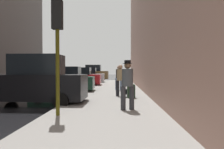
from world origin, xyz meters
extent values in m
cube|color=gray|center=(6.00, 0.00, 0.07)|extent=(4.00, 40.00, 0.15)
cube|color=black|center=(2.60, 0.18, 0.82)|extent=(4.63, 1.90, 1.10)
cube|color=black|center=(2.80, 0.18, 1.80)|extent=(2.09, 1.59, 0.90)
cylinder|color=black|center=(1.12, 1.12, 0.32)|extent=(0.64, 0.23, 0.64)
cylinder|color=black|center=(4.11, 1.08, 0.32)|extent=(0.64, 0.23, 0.64)
cylinder|color=black|center=(4.08, -0.76, 0.32)|extent=(0.64, 0.23, 0.64)
cube|color=#193828|center=(2.60, 5.27, 0.69)|extent=(4.26, 1.99, 0.84)
cube|color=black|center=(2.80, 5.28, 1.44)|extent=(1.94, 1.63, 0.70)
cylinder|color=black|center=(1.20, 6.14, 0.32)|extent=(0.65, 0.24, 0.64)
cylinder|color=black|center=(1.27, 4.30, 0.32)|extent=(0.65, 0.24, 0.64)
cylinder|color=black|center=(3.93, 6.24, 0.32)|extent=(0.65, 0.24, 0.64)
cylinder|color=black|center=(4.00, 4.40, 0.32)|extent=(0.65, 0.24, 0.64)
cube|color=#B2191E|center=(2.60, 10.86, 0.69)|extent=(4.23, 1.90, 0.84)
cube|color=black|center=(2.80, 10.86, 1.44)|extent=(1.91, 1.59, 0.70)
cylinder|color=black|center=(1.22, 11.76, 0.32)|extent=(0.64, 0.23, 0.64)
cylinder|color=black|center=(1.25, 9.92, 0.32)|extent=(0.64, 0.23, 0.64)
cylinder|color=black|center=(3.95, 11.80, 0.32)|extent=(0.64, 0.23, 0.64)
cylinder|color=black|center=(3.98, 9.96, 0.32)|extent=(0.64, 0.23, 0.64)
cube|color=#B7BABF|center=(2.60, 15.61, 0.69)|extent=(4.25, 1.95, 0.84)
cube|color=black|center=(2.80, 15.62, 1.44)|extent=(1.93, 1.61, 0.70)
cylinder|color=black|center=(1.21, 16.50, 0.32)|extent=(0.65, 0.24, 0.64)
cylinder|color=black|center=(1.26, 14.66, 0.32)|extent=(0.65, 0.24, 0.64)
cylinder|color=black|center=(3.94, 16.57, 0.32)|extent=(0.65, 0.24, 0.64)
cylinder|color=black|center=(3.99, 14.73, 0.32)|extent=(0.65, 0.24, 0.64)
cube|color=brown|center=(2.60, 21.33, 0.82)|extent=(4.61, 1.86, 1.10)
cube|color=black|center=(2.80, 21.33, 1.80)|extent=(2.08, 1.57, 0.90)
cylinder|color=black|center=(1.11, 22.26, 0.32)|extent=(0.64, 0.22, 0.64)
cylinder|color=black|center=(1.10, 20.42, 0.32)|extent=(0.64, 0.22, 0.64)
cylinder|color=black|center=(4.10, 22.24, 0.32)|extent=(0.64, 0.22, 0.64)
cylinder|color=black|center=(4.09, 20.40, 0.32)|extent=(0.64, 0.22, 0.64)
cylinder|color=red|center=(4.45, 6.11, 0.43)|extent=(0.22, 0.22, 0.55)
sphere|color=red|center=(4.45, 6.11, 0.76)|extent=(0.20, 0.20, 0.20)
cylinder|color=red|center=(4.29, 6.11, 0.45)|extent=(0.10, 0.09, 0.09)
cylinder|color=red|center=(4.61, 6.11, 0.45)|extent=(0.10, 0.09, 0.09)
cylinder|color=#514C0F|center=(4.50, -2.67, 1.95)|extent=(0.12, 0.12, 3.60)
cube|color=black|center=(4.50, -2.67, 3.30)|extent=(0.32, 0.24, 0.90)
sphere|color=red|center=(4.50, -2.54, 3.58)|extent=(0.14, 0.14, 0.14)
sphere|color=yellow|center=(4.50, -2.54, 3.30)|extent=(0.14, 0.14, 0.14)
sphere|color=green|center=(4.50, -2.54, 3.02)|extent=(0.14, 0.14, 0.14)
cylinder|color=black|center=(6.34, 2.34, 0.57)|extent=(0.22, 0.22, 0.85)
cylinder|color=black|center=(6.66, 2.42, 0.57)|extent=(0.22, 0.22, 0.85)
cylinder|color=tan|center=(6.50, 2.38, 1.31)|extent=(0.48, 0.48, 0.62)
sphere|color=tan|center=(6.50, 2.38, 1.74)|extent=(0.24, 0.24, 0.24)
cylinder|color=#333338|center=(6.57, -1.68, 0.57)|extent=(0.22, 0.22, 0.85)
cylinder|color=#333338|center=(6.88, -1.60, 0.57)|extent=(0.22, 0.22, 0.85)
cylinder|color=#4C5156|center=(6.73, -1.64, 1.31)|extent=(0.49, 0.49, 0.62)
sphere|color=#997051|center=(6.73, -1.64, 1.74)|extent=(0.24, 0.24, 0.24)
cylinder|color=black|center=(6.73, -1.64, 1.81)|extent=(0.34, 0.34, 0.02)
cylinder|color=black|center=(6.73, -1.64, 1.87)|extent=(0.23, 0.23, 0.11)
cylinder|color=#728CB2|center=(6.56, 5.81, 0.57)|extent=(0.21, 0.21, 0.85)
cylinder|color=#728CB2|center=(6.25, 5.88, 0.57)|extent=(0.21, 0.21, 0.85)
cylinder|color=black|center=(6.41, 5.84, 1.31)|extent=(0.47, 0.47, 0.62)
sphere|color=tan|center=(6.41, 5.84, 1.74)|extent=(0.24, 0.24, 0.24)
cube|color=black|center=(7.04, 1.74, 0.49)|extent=(0.40, 0.58, 0.68)
cylinder|color=#333333|center=(7.04, 1.74, 1.01)|extent=(0.02, 0.02, 0.36)
cube|color=black|center=(6.92, 3.44, 0.29)|extent=(0.32, 0.44, 0.28)
camera|label=1|loc=(6.43, -9.44, 1.60)|focal=35.00mm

